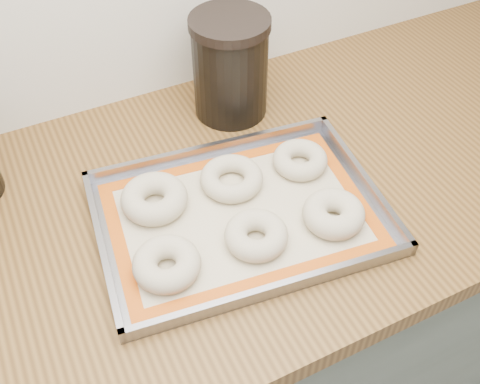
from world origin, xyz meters
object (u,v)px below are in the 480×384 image
bagel_front_mid (256,235)px  canister_right (230,67)px  baking_tray (240,214)px  bagel_front_left (167,264)px  bagel_front_right (334,214)px  bagel_back_left (154,198)px  bagel_back_mid (232,178)px  bagel_back_right (300,160)px

bagel_front_mid → canister_right: size_ratio=0.50×
baking_tray → bagel_front_left: size_ratio=4.83×
bagel_front_right → bagel_back_left: (-0.25, 0.16, -0.00)m
bagel_back_left → bagel_back_mid: bagel_back_left is taller
bagel_back_left → bagel_front_mid: bearing=-51.1°
bagel_back_mid → bagel_back_left: bearing=175.4°
bagel_back_left → bagel_back_mid: (0.14, -0.01, -0.00)m
baking_tray → bagel_front_left: bearing=-160.2°
bagel_front_left → bagel_back_mid: (0.17, 0.12, -0.00)m
baking_tray → bagel_back_left: size_ratio=4.49×
bagel_back_mid → canister_right: canister_right is taller
bagel_front_mid → canister_right: (0.11, 0.33, 0.08)m
bagel_front_right → bagel_back_mid: (-0.11, 0.15, -0.00)m
bagel_front_left → bagel_back_right: size_ratio=1.06×
bagel_front_mid → bagel_front_right: (0.13, -0.02, 0.00)m
bagel_front_left → bagel_front_mid: bearing=-3.7°
bagel_front_left → bagel_back_mid: bearing=36.4°
baking_tray → bagel_front_mid: (-0.00, -0.06, 0.02)m
bagel_front_left → bagel_front_right: size_ratio=1.02×
baking_tray → canister_right: size_ratio=2.49×
baking_tray → canister_right: (0.11, 0.27, 0.09)m
baking_tray → bagel_back_mid: (0.02, 0.07, 0.01)m
bagel_front_left → canister_right: 0.42m
bagel_front_left → bagel_front_mid: (0.14, -0.01, -0.00)m
bagel_front_right → canister_right: size_ratio=0.50×
bagel_front_right → bagel_back_mid: bagel_front_right is taller
baking_tray → bagel_front_mid: size_ratio=4.98×
baking_tray → bagel_front_mid: bearing=-92.5°
bagel_front_left → bagel_front_mid: size_ratio=1.03×
bagel_front_left → canister_right: bearing=51.0°
baking_tray → canister_right: canister_right is taller
bagel_front_right → bagel_back_left: 0.29m
bagel_front_left → bagel_back_left: bagel_back_left is taller
bagel_front_left → bagel_front_right: (0.28, -0.03, 0.00)m
bagel_back_left → bagel_front_right: bearing=-32.9°
baking_tray → canister_right: bearing=67.4°
bagel_front_mid → bagel_back_left: (-0.11, 0.14, 0.00)m
bagel_front_mid → bagel_back_right: 0.19m
baking_tray → bagel_back_left: bearing=145.7°
bagel_back_left → bagel_back_mid: 0.14m
bagel_front_right → bagel_front_mid: bearing=172.7°
baking_tray → bagel_front_right: bagel_front_right is taller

